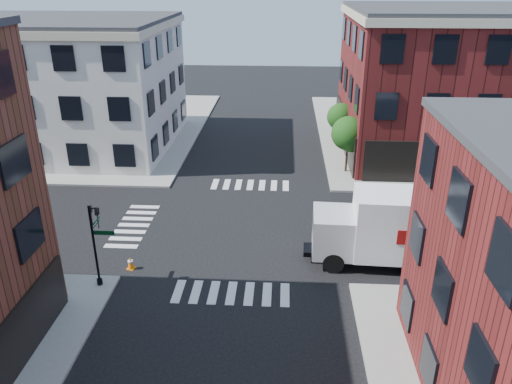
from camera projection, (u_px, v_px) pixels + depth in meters
The scene contains 10 objects.
ground at pixel (243, 228), 31.53m from camera, with size 120.00×120.00×0.00m, color black.
sidewalk_ne at pixel (470, 134), 49.57m from camera, with size 30.00×30.00×0.15m, color gray.
sidewalk_nw at pixel (58, 127), 51.79m from camera, with size 30.00×30.00×0.15m, color gray.
building_ne at pixel (496, 85), 42.64m from camera, with size 25.00×16.00×12.00m, color #4B1412.
building_nw at pixel (47, 85), 44.92m from camera, with size 22.00×16.00×11.00m, color silver.
tree_near at pixel (349, 135), 38.96m from camera, with size 2.69×2.69×4.49m.
tree_far at pixel (341, 118), 44.56m from camera, with size 2.43×2.43×4.07m.
signal_pole at pixel (96, 237), 24.63m from camera, with size 1.29×1.24×4.60m.
box_truck at pixel (401, 229), 26.84m from camera, with size 9.39×3.19×4.20m.
traffic_cone at pixel (131, 263), 27.07m from camera, with size 0.49×0.49×0.73m.
Camera 1 is at (2.45, -27.83, 14.82)m, focal length 35.00 mm.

